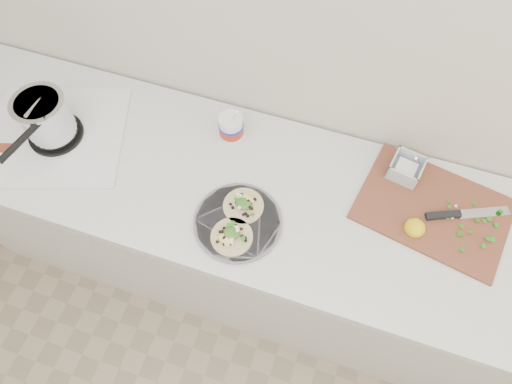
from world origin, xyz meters
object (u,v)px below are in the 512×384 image
(stove, at_px, (50,124))
(tub, at_px, (232,126))
(cutboard, at_px, (433,204))
(taco_plate, at_px, (238,221))

(stove, bearing_deg, tub, 0.31)
(stove, xyz_separation_m, tub, (0.61, 0.21, -0.01))
(cutboard, bearing_deg, taco_plate, -145.11)
(stove, distance_m, tub, 0.64)
(taco_plate, distance_m, tub, 0.36)
(stove, relative_size, taco_plate, 2.04)
(stove, xyz_separation_m, cutboard, (1.35, 0.15, -0.06))
(stove, bearing_deg, cutboard, -12.15)
(taco_plate, bearing_deg, tub, 112.93)
(taco_plate, relative_size, cutboard, 0.55)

